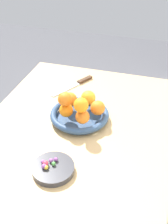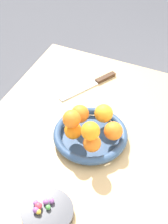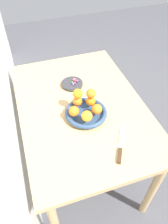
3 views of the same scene
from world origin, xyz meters
TOP-DOWN VIEW (x-y plane):
  - dining_table at (0.00, 0.00)m, footprint 1.10×0.76m
  - fruit_bowl at (-0.10, 0.00)m, footprint 0.25×0.25m
  - candy_dish at (0.20, -0.00)m, footprint 0.14×0.14m
  - orange_0 at (-0.16, 0.02)m, footprint 0.06×0.06m
  - orange_1 at (-0.13, -0.05)m, footprint 0.06×0.06m
  - orange_2 at (-0.06, -0.04)m, footprint 0.06×0.06m
  - orange_3 at (-0.03, 0.03)m, footprint 0.06×0.06m
  - orange_4 at (-0.10, 0.07)m, footprint 0.06×0.06m
  - orange_5 at (-0.03, 0.03)m, footprint 0.06×0.06m
  - orange_6 at (-0.05, -0.04)m, footprint 0.06×0.06m
  - candy_ball_0 at (0.20, -0.02)m, footprint 0.02×0.02m
  - candy_ball_1 at (0.20, -0.04)m, footprint 0.01×0.01m
  - candy_ball_2 at (0.22, -0.02)m, footprint 0.02×0.02m
  - candy_ball_3 at (0.18, -0.01)m, footprint 0.02×0.02m
  - candy_ball_4 at (0.20, 0.00)m, footprint 0.01×0.01m
  - candy_ball_5 at (0.22, -0.02)m, footprint 0.02×0.02m
  - candy_ball_6 at (0.17, -0.00)m, footprint 0.01×0.01m
  - knife at (-0.36, -0.10)m, footprint 0.24×0.15m

SIDE VIEW (x-z plane):
  - dining_table at x=0.00m, z-range 0.28..1.02m
  - knife at x=-0.36m, z-range 0.74..0.75m
  - candy_dish at x=0.20m, z-range 0.74..0.76m
  - fruit_bowl at x=-0.10m, z-range 0.74..0.78m
  - candy_ball_4 at x=0.20m, z-range 0.76..0.78m
  - candy_ball_1 at x=0.20m, z-range 0.76..0.78m
  - candy_ball_6 at x=0.17m, z-range 0.76..0.78m
  - candy_ball_5 at x=0.22m, z-range 0.76..0.78m
  - candy_ball_3 at x=0.18m, z-range 0.76..0.78m
  - candy_ball_2 at x=0.22m, z-range 0.76..0.78m
  - candy_ball_0 at x=0.20m, z-range 0.76..0.78m
  - orange_3 at x=-0.03m, z-range 0.78..0.84m
  - orange_2 at x=-0.06m, z-range 0.78..0.84m
  - orange_4 at x=-0.10m, z-range 0.78..0.84m
  - orange_1 at x=-0.13m, z-range 0.78..0.84m
  - orange_0 at x=-0.16m, z-range 0.78..0.84m
  - orange_6 at x=-0.05m, z-range 0.84..0.89m
  - orange_5 at x=-0.03m, z-range 0.84..0.89m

